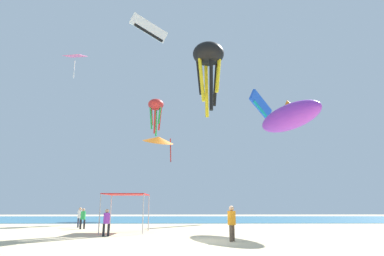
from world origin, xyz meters
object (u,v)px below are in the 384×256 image
at_px(person_central, 80,216).
at_px(kite_diamond_pink, 75,57).
at_px(kite_octopus_red, 156,106).
at_px(kite_delta_orange, 158,139).
at_px(person_rightmost, 107,220).
at_px(kite_inflatable_purple, 289,117).
at_px(kite_parafoil_blue, 261,105).
at_px(kite_octopus_black, 208,58).
at_px(person_near_tent, 232,220).
at_px(person_leftmost, 83,217).
at_px(kite_parafoil_white, 149,28).
at_px(canopy_tent, 127,196).

xyz_separation_m(person_central, kite_diamond_pink, (-2.61, 2.67, 16.07)).
distance_m(kite_octopus_red, kite_delta_orange, 6.10).
distance_m(person_rightmost, kite_inflatable_purple, 15.83).
xyz_separation_m(kite_diamond_pink, kite_parafoil_blue, (21.90, 10.88, -1.78)).
distance_m(kite_octopus_red, kite_octopus_black, 12.66).
bearing_deg(person_rightmost, person_central, 95.43).
bearing_deg(kite_diamond_pink, kite_delta_orange, -110.17).
bearing_deg(person_near_tent, kite_parafoil_blue, -167.79).
height_order(person_central, kite_diamond_pink, kite_diamond_pink).
relative_size(person_rightmost, kite_parafoil_blue, 0.38).
relative_size(person_near_tent, kite_diamond_pink, 0.63).
xyz_separation_m(kite_inflatable_purple, kite_diamond_pink, (-20.00, 6.74, 8.32)).
bearing_deg(kite_inflatable_purple, person_rightmost, 88.27).
height_order(person_leftmost, kite_delta_orange, kite_delta_orange).
xyz_separation_m(person_central, kite_delta_orange, (5.07, 16.59, 10.06)).
xyz_separation_m(person_central, kite_octopus_red, (5.10, 11.50, 13.41)).
xyz_separation_m(kite_octopus_red, kite_parafoil_blue, (14.19, 2.06, 0.88)).
bearing_deg(kite_octopus_black, kite_octopus_red, -40.82).
distance_m(person_near_tent, kite_inflatable_purple, 12.23).
distance_m(kite_octopus_red, kite_diamond_pink, 12.01).
xyz_separation_m(person_near_tent, kite_delta_orange, (-6.53, 28.21, 9.99)).
bearing_deg(kite_parafoil_white, kite_octopus_black, -64.22).
bearing_deg(person_near_tent, kite_octopus_black, -149.42).
xyz_separation_m(person_leftmost, kite_diamond_pink, (-3.51, 4.70, 16.11)).
bearing_deg(person_rightmost, person_leftmost, 96.29).
relative_size(person_leftmost, kite_delta_orange, 0.27).
bearing_deg(person_near_tent, kite_diamond_pink, -105.96).
relative_size(person_leftmost, kite_parafoil_blue, 0.38).
relative_size(canopy_tent, kite_octopus_black, 0.44).
height_order(person_near_tent, kite_octopus_red, kite_octopus_red).
height_order(person_leftmost, kite_parafoil_white, kite_parafoil_white).
relative_size(kite_octopus_red, kite_parafoil_blue, 1.14).
bearing_deg(canopy_tent, person_rightmost, -100.30).
xyz_separation_m(canopy_tent, person_central, (-4.95, 5.45, -1.50)).
distance_m(kite_parafoil_blue, kite_octopus_black, 15.25).
height_order(kite_delta_orange, kite_parafoil_blue, kite_parafoil_blue).
bearing_deg(kite_parafoil_white, canopy_tent, -115.49).
height_order(kite_diamond_pink, kite_parafoil_blue, kite_diamond_pink).
distance_m(canopy_tent, kite_diamond_pink, 18.31).
height_order(person_near_tent, kite_inflatable_purple, kite_inflatable_purple).
xyz_separation_m(person_near_tent, person_central, (-11.60, 11.61, -0.07)).
height_order(canopy_tent, kite_diamond_pink, kite_diamond_pink).
xyz_separation_m(person_leftmost, kite_parafoil_blue, (18.39, 15.58, 14.33)).
height_order(person_central, kite_inflatable_purple, kite_inflatable_purple).
bearing_deg(kite_diamond_pink, person_leftmost, 135.52).
xyz_separation_m(person_central, kite_parafoil_blue, (19.29, 13.56, 14.29)).
height_order(person_rightmost, kite_octopus_red, kite_octopus_red).
distance_m(person_near_tent, kite_parafoil_white, 28.18).
height_order(kite_inflatable_purple, kite_octopus_black, kite_octopus_black).
height_order(person_central, person_rightmost, person_central).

